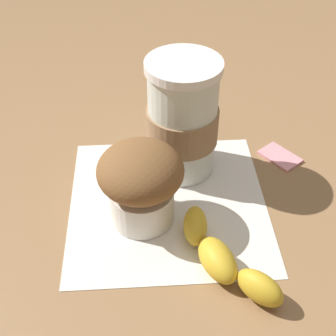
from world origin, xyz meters
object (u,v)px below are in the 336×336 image
object	(u,v)px
coffee_cup	(182,119)
banana	(222,257)
sugar_packet	(280,156)
muffin	(141,181)

from	to	relation	value
coffee_cup	banana	distance (m)	0.17
sugar_packet	banana	bearing A→B (deg)	-46.81
muffin	banana	size ratio (longest dim) A/B	0.66
sugar_packet	muffin	bearing A→B (deg)	-78.11
coffee_cup	sugar_packet	distance (m)	0.15
banana	sugar_packet	distance (m)	0.20
muffin	sugar_packet	distance (m)	0.21
muffin	banana	xyz separation A→B (m)	(0.09, 0.05, -0.04)
muffin	banana	world-z (taller)	muffin
banana	sugar_packet	xyz separation A→B (m)	(-0.13, 0.14, -0.01)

